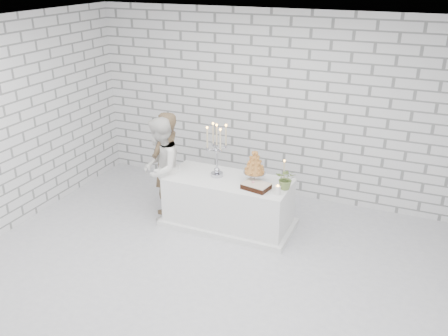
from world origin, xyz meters
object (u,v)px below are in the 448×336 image
at_px(cake_table, 228,202).
at_px(croquembouche, 255,166).
at_px(candelabra, 217,151).
at_px(bride, 161,169).
at_px(groom, 166,163).

distance_m(cake_table, croquembouche, 0.73).
bearing_deg(candelabra, croquembouche, 1.56).
bearing_deg(candelabra, cake_table, -8.46).
bearing_deg(bride, candelabra, 85.64).
relative_size(cake_table, bride, 1.15).
distance_m(cake_table, bride, 1.13).
bearing_deg(cake_table, croquembouche, 6.75).
distance_m(groom, croquembouche, 1.44).
xyz_separation_m(cake_table, bride, (-1.05, -0.12, 0.41)).
distance_m(cake_table, candelabra, 0.80).
relative_size(groom, croquembouche, 3.28).
xyz_separation_m(groom, bride, (-0.00, -0.17, -0.02)).
bearing_deg(groom, candelabra, 92.56).
height_order(groom, croquembouche, groom).
xyz_separation_m(cake_table, groom, (-1.05, 0.04, 0.43)).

